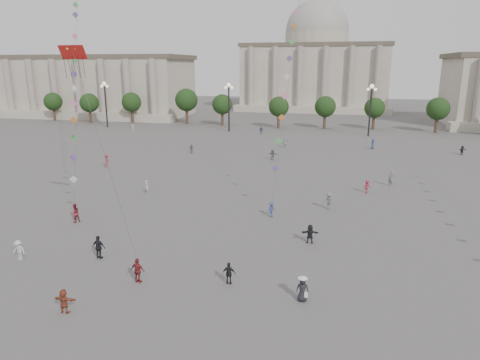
# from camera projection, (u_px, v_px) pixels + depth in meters

# --- Properties ---
(ground) EXTENTS (360.00, 360.00, 0.00)m
(ground) POSITION_uv_depth(u_px,v_px,m) (182.00, 303.00, 26.54)
(ground) COLOR #524F4D
(ground) RESTS_ON ground
(hall_west) EXTENTS (84.00, 26.22, 17.20)m
(hall_west) POSITION_uv_depth(u_px,v_px,m) (56.00, 86.00, 129.02)
(hall_west) COLOR #A89F8D
(hall_west) RESTS_ON ground
(hall_central) EXTENTS (48.30, 34.30, 35.50)m
(hall_central) POSITION_uv_depth(u_px,v_px,m) (315.00, 66.00, 144.47)
(hall_central) COLOR #A89F8D
(hall_central) RESTS_ON ground
(tree_row) EXTENTS (137.12, 5.12, 8.00)m
(tree_row) POSITION_uv_depth(u_px,v_px,m) (300.00, 105.00, 98.55)
(tree_row) COLOR #3A271D
(tree_row) RESTS_ON ground
(lamp_post_far_west) EXTENTS (2.00, 0.90, 10.65)m
(lamp_post_far_west) POSITION_uv_depth(u_px,v_px,m) (105.00, 96.00, 100.29)
(lamp_post_far_west) COLOR #262628
(lamp_post_far_west) RESTS_ON ground
(lamp_post_mid_west) EXTENTS (2.00, 0.90, 10.65)m
(lamp_post_mid_west) POSITION_uv_depth(u_px,v_px,m) (229.00, 98.00, 93.77)
(lamp_post_mid_west) COLOR #262628
(lamp_post_mid_west) RESTS_ON ground
(lamp_post_mid_east) EXTENTS (2.00, 0.90, 10.65)m
(lamp_post_mid_east) POSITION_uv_depth(u_px,v_px,m) (371.00, 101.00, 87.26)
(lamp_post_mid_east) COLOR #262628
(lamp_post_mid_east) RESTS_ON ground
(person_crowd_0) EXTENTS (1.09, 0.74, 1.72)m
(person_crowd_0) POSITION_uv_depth(u_px,v_px,m) (261.00, 130.00, 91.45)
(person_crowd_0) COLOR navy
(person_crowd_0) RESTS_ON ground
(person_crowd_3) EXTENTS (1.54, 0.67, 1.61)m
(person_crowd_3) POSITION_uv_depth(u_px,v_px,m) (310.00, 234.00, 35.32)
(person_crowd_3) COLOR black
(person_crowd_3) RESTS_ON ground
(person_crowd_4) EXTENTS (1.63, 1.02, 1.68)m
(person_crowd_4) POSITION_uv_depth(u_px,v_px,m) (285.00, 143.00, 76.87)
(person_crowd_4) COLOR #B9B9B5
(person_crowd_4) RESTS_ON ground
(person_crowd_6) EXTENTS (1.37, 1.14, 1.84)m
(person_crowd_6) POSITION_uv_depth(u_px,v_px,m) (329.00, 201.00, 43.49)
(person_crowd_6) COLOR slate
(person_crowd_6) RESTS_ON ground
(person_crowd_8) EXTENTS (1.16, 1.04, 1.56)m
(person_crowd_8) POSITION_uv_depth(u_px,v_px,m) (367.00, 187.00, 49.22)
(person_crowd_8) COLOR maroon
(person_crowd_8) RESTS_ON ground
(person_crowd_9) EXTENTS (1.43, 1.14, 1.52)m
(person_crowd_9) POSITION_uv_depth(u_px,v_px,m) (462.00, 150.00, 70.42)
(person_crowd_9) COLOR black
(person_crowd_9) RESTS_ON ground
(person_crowd_10) EXTENTS (0.65, 0.77, 1.79)m
(person_crowd_10) POSITION_uv_depth(u_px,v_px,m) (133.00, 128.00, 94.22)
(person_crowd_10) COLOR silver
(person_crowd_10) RESTS_ON ground
(person_crowd_12) EXTENTS (1.63, 1.14, 1.70)m
(person_crowd_12) POSITION_uv_depth(u_px,v_px,m) (273.00, 155.00, 66.58)
(person_crowd_12) COLOR slate
(person_crowd_12) RESTS_ON ground
(person_crowd_13) EXTENTS (0.69, 0.60, 1.60)m
(person_crowd_13) POSITION_uv_depth(u_px,v_px,m) (147.00, 187.00, 49.01)
(person_crowd_13) COLOR #B6B5B1
(person_crowd_13) RESTS_ON ground
(person_crowd_16) EXTENTS (0.98, 0.54, 1.58)m
(person_crowd_16) POSITION_uv_depth(u_px,v_px,m) (191.00, 149.00, 71.76)
(person_crowd_16) COLOR slate
(person_crowd_16) RESTS_ON ground
(person_crowd_17) EXTENTS (0.94, 1.33, 1.87)m
(person_crowd_17) POSITION_uv_depth(u_px,v_px,m) (107.00, 161.00, 61.96)
(person_crowd_17) COLOR #A12B40
(person_crowd_17) RESTS_ON ground
(person_crowd_18) EXTENTS (0.60, 0.90, 1.80)m
(person_crowd_18) POSITION_uv_depth(u_px,v_px,m) (373.00, 144.00, 75.45)
(person_crowd_18) COLOR #324C72
(person_crowd_18) RESTS_ON ground
(person_crowd_19) EXTENTS (1.02, 0.61, 1.55)m
(person_crowd_19) POSITION_uv_depth(u_px,v_px,m) (19.00, 250.00, 32.25)
(person_crowd_19) COLOR silver
(person_crowd_19) RESTS_ON ground
(person_crowd_21) EXTENTS (0.80, 0.83, 1.93)m
(person_crowd_21) POSITION_uv_depth(u_px,v_px,m) (391.00, 178.00, 52.03)
(person_crowd_21) COLOR slate
(person_crowd_21) RESTS_ON ground
(tourist_0) EXTENTS (1.08, 0.56, 1.76)m
(tourist_0) POSITION_uv_depth(u_px,v_px,m) (138.00, 271.00, 28.81)
(tourist_0) COLOR maroon
(tourist_0) RESTS_ON ground
(tourist_1) EXTENTS (1.12, 0.55, 1.85)m
(tourist_1) POSITION_uv_depth(u_px,v_px,m) (99.00, 247.00, 32.41)
(tourist_1) COLOR black
(tourist_1) RESTS_ON ground
(tourist_2) EXTENTS (1.42, 0.49, 1.52)m
(tourist_2) POSITION_uv_depth(u_px,v_px,m) (64.00, 301.00, 25.31)
(tourist_2) COLOR brown
(tourist_2) RESTS_ON ground
(tourist_4) EXTENTS (0.92, 0.41, 1.56)m
(tourist_4) POSITION_uv_depth(u_px,v_px,m) (229.00, 273.00, 28.64)
(tourist_4) COLOR black
(tourist_4) RESTS_ON ground
(kite_flyer_0) EXTENTS (1.05, 1.10, 1.79)m
(kite_flyer_0) POSITION_uv_depth(u_px,v_px,m) (75.00, 213.00, 40.03)
(kite_flyer_0) COLOR maroon
(kite_flyer_0) RESTS_ON ground
(kite_flyer_1) EXTENTS (1.03, 1.09, 1.48)m
(kite_flyer_1) POSITION_uv_depth(u_px,v_px,m) (272.00, 210.00, 41.45)
(kite_flyer_1) COLOR navy
(kite_flyer_1) RESTS_ON ground
(hat_person) EXTENTS (0.80, 0.60, 1.69)m
(hat_person) POSITION_uv_depth(u_px,v_px,m) (303.00, 289.00, 26.54)
(hat_person) COLOR black
(hat_person) RESTS_ON ground
(dragon_kite) EXTENTS (4.67, 3.17, 16.35)m
(dragon_kite) POSITION_uv_depth(u_px,v_px,m) (74.00, 63.00, 32.10)
(dragon_kite) COLOR #A91512
(dragon_kite) RESTS_ON ground
(kite_train_west) EXTENTS (17.76, 32.67, 51.77)m
(kite_train_west) POSITION_uv_depth(u_px,v_px,m) (76.00, 10.00, 53.31)
(kite_train_west) COLOR #3F3F3F
(kite_train_west) RESTS_ON ground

